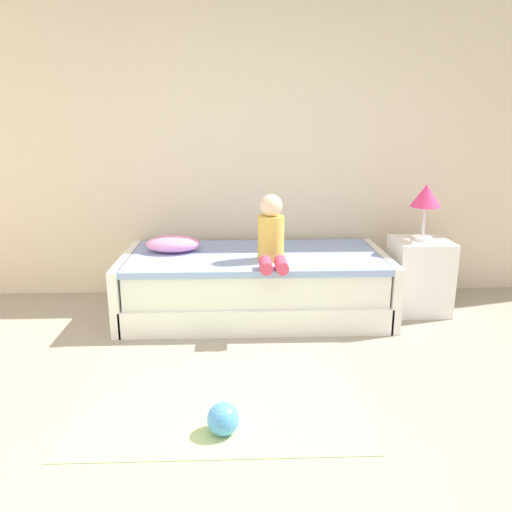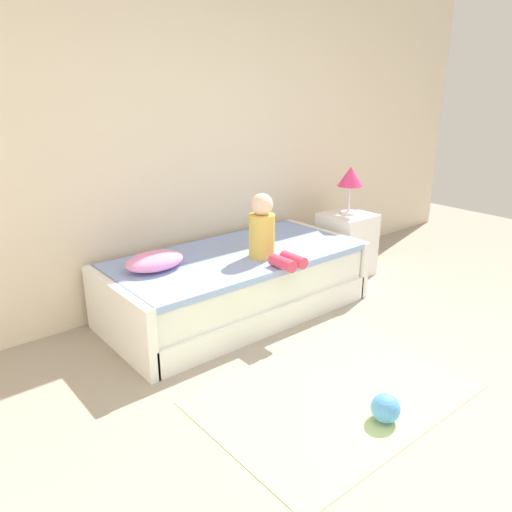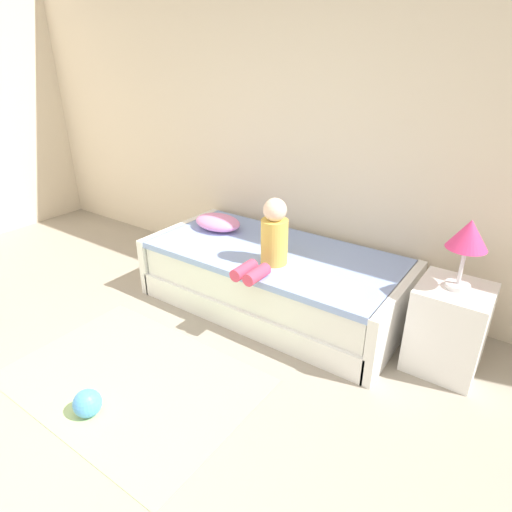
# 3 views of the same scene
# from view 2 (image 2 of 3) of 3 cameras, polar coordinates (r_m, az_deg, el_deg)

# --- Properties ---
(ground_plane) EXTENTS (9.20, 9.20, 0.00)m
(ground_plane) POSITION_cam_2_polar(r_m,az_deg,el_deg) (3.09, 23.48, -17.91)
(ground_plane) COLOR #9E9384
(wall_rear) EXTENTS (7.20, 0.10, 2.90)m
(wall_rear) POSITION_cam_2_polar(r_m,az_deg,el_deg) (4.28, -6.67, 14.67)
(wall_rear) COLOR beige
(wall_rear) RESTS_ON ground
(bed) EXTENTS (2.11, 1.00, 0.50)m
(bed) POSITION_cam_2_polar(r_m,az_deg,el_deg) (4.04, -2.26, -3.16)
(bed) COLOR white
(bed) RESTS_ON ground
(nightstand) EXTENTS (0.44, 0.44, 0.60)m
(nightstand) POSITION_cam_2_polar(r_m,az_deg,el_deg) (4.91, 10.30, 1.36)
(nightstand) COLOR white
(nightstand) RESTS_ON ground
(table_lamp) EXTENTS (0.24, 0.24, 0.45)m
(table_lamp) POSITION_cam_2_polar(r_m,az_deg,el_deg) (4.75, 10.76, 8.68)
(table_lamp) COLOR silver
(table_lamp) RESTS_ON nightstand
(child_figure) EXTENTS (0.20, 0.51, 0.50)m
(child_figure) POSITION_cam_2_polar(r_m,az_deg,el_deg) (3.78, 1.14, 2.66)
(child_figure) COLOR gold
(child_figure) RESTS_ON bed
(pillow) EXTENTS (0.44, 0.30, 0.13)m
(pillow) POSITION_cam_2_polar(r_m,az_deg,el_deg) (3.67, -11.52, -0.56)
(pillow) COLOR #EA8CC6
(pillow) RESTS_ON bed
(toy_ball) EXTENTS (0.17, 0.17, 0.17)m
(toy_ball) POSITION_cam_2_polar(r_m,az_deg,el_deg) (2.97, 14.61, -16.50)
(toy_ball) COLOR #4C99E5
(toy_ball) RESTS_ON ground
(area_rug) EXTENTS (1.60, 1.10, 0.01)m
(area_rug) POSITION_cam_2_polar(r_m,az_deg,el_deg) (3.17, 9.06, -15.30)
(area_rug) COLOR #B2D189
(area_rug) RESTS_ON ground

